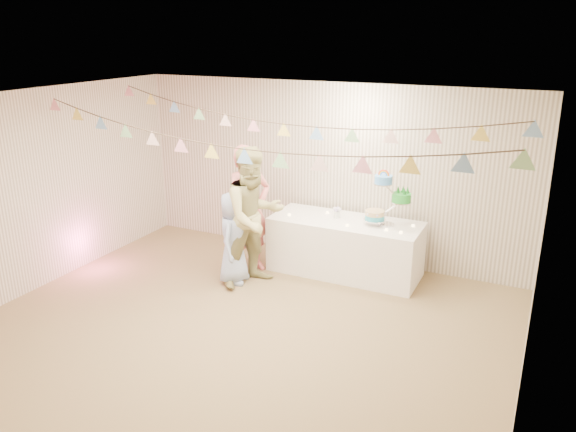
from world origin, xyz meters
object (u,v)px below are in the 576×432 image
at_px(person_child, 234,238).
at_px(person_adult_b, 254,217).
at_px(table, 345,247).
at_px(person_adult_a, 249,210).
at_px(cake_stand, 387,202).

bearing_deg(person_child, person_adult_b, -82.23).
relative_size(person_adult_b, person_child, 1.48).
xyz_separation_m(table, person_adult_a, (-1.26, -0.50, 0.52)).
height_order(cake_stand, person_adult_a, person_adult_a).
distance_m(table, person_child, 1.58).
xyz_separation_m(cake_stand, person_child, (-1.81, -0.98, -0.47)).
xyz_separation_m(table, person_adult_b, (-0.99, -0.84, 0.55)).
height_order(table, person_child, person_child).
bearing_deg(cake_stand, person_adult_b, -149.91).
relative_size(table, person_child, 1.64).
bearing_deg(cake_stand, person_child, -151.69).
distance_m(person_adult_a, person_child, 0.51).
bearing_deg(person_adult_a, person_adult_b, -110.16).
xyz_separation_m(table, person_child, (-1.26, -0.93, 0.24)).
height_order(person_adult_b, person_child, person_adult_b).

